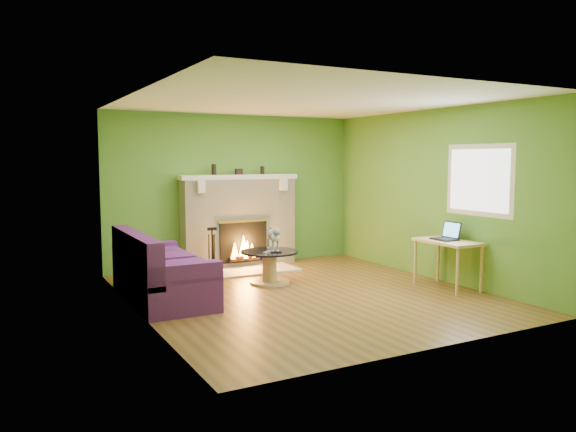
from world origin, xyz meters
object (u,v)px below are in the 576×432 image
sofa (159,273)px  desk (448,246)px  coffee_table (270,264)px  cat (273,238)px

sofa → desk: sofa is taller
desk → sofa: bearing=161.2°
desk → coffee_table: bearing=144.1°
coffee_table → cat: 0.40m
sofa → coffee_table: 1.74m
sofa → desk: size_ratio=2.14×
sofa → desk: bearing=-18.8°
sofa → cat: (1.81, 0.26, 0.32)m
desk → cat: size_ratio=1.57×
coffee_table → sofa: bearing=-173.1°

